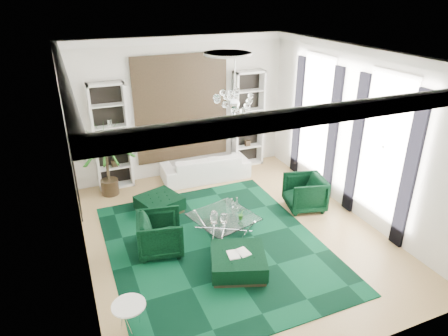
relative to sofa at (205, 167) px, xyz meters
name	(u,v)px	position (x,y,z in m)	size (l,w,h in m)	color
floor	(233,234)	(-0.43, -2.84, -0.36)	(6.00, 7.00, 0.02)	tan
ceiling	(235,54)	(-0.43, -2.84, 3.46)	(6.00, 7.00, 0.02)	white
wall_back	(181,108)	(-0.43, 0.67, 1.55)	(6.00, 0.02, 3.80)	silver
wall_front	(348,251)	(-0.43, -6.35, 1.55)	(6.00, 0.02, 3.80)	silver
wall_left	(74,178)	(-3.44, -2.84, 1.55)	(0.02, 7.00, 3.80)	silver
wall_right	(356,133)	(2.58, -2.84, 1.55)	(0.02, 7.00, 3.80)	silver
crown_molding	(234,60)	(-0.43, -2.84, 3.35)	(6.00, 7.00, 0.18)	white
ceiling_medallion	(228,54)	(-0.43, -2.54, 3.42)	(0.90, 0.90, 0.05)	white
tapestry	(182,108)	(-0.43, 0.62, 1.55)	(2.50, 0.06, 2.80)	black
shelving_left	(111,137)	(-2.38, 0.47, 1.05)	(0.90, 0.38, 2.80)	white
shelving_right	(248,119)	(1.52, 0.47, 1.05)	(0.90, 0.38, 2.80)	white
painting	(74,167)	(-3.40, -2.24, 1.50)	(0.04, 1.30, 1.60)	black
window_near	(384,147)	(2.56, -3.74, 1.55)	(0.03, 1.10, 2.90)	white
curtain_near_a	(410,173)	(2.53, -4.52, 1.30)	(0.07, 0.30, 3.25)	black
curtain_near_b	(356,146)	(2.53, -2.96, 1.30)	(0.07, 0.30, 3.25)	black
window_far	(316,115)	(2.56, -1.34, 1.55)	(0.03, 1.10, 2.90)	white
curtain_far_a	(333,134)	(2.53, -2.12, 1.30)	(0.07, 0.30, 3.25)	black
curtain_far_b	(298,117)	(2.53, -0.56, 1.30)	(0.07, 0.30, 3.25)	black
rug	(216,246)	(-0.95, -3.13, -0.34)	(4.20, 5.00, 0.02)	black
sofa	(205,167)	(0.00, 0.00, 0.00)	(2.39, 0.94, 0.70)	white
armchair_left	(160,234)	(-2.02, -2.85, 0.06)	(0.87, 0.89, 0.81)	black
armchair_right	(305,193)	(1.62, -2.48, 0.06)	(0.87, 0.89, 0.81)	black
coffee_table	(224,224)	(-0.60, -2.73, -0.14)	(1.20, 1.20, 0.41)	white
ottoman_side	(160,205)	(-1.65, -1.33, -0.15)	(0.90, 0.90, 0.40)	black
ottoman_front	(238,263)	(-0.85, -4.04, -0.15)	(1.00, 1.00, 0.40)	black
book	(238,253)	(-0.85, -4.04, 0.07)	(0.42, 0.28, 0.03)	white
side_table	(130,318)	(-2.98, -4.69, -0.10)	(0.52, 0.52, 0.50)	white
palm	(105,151)	(-2.60, 0.07, 0.85)	(1.50, 1.50, 2.40)	#206019
chandelier	(234,104)	(-0.36, -2.70, 2.50)	(0.80, 0.80, 0.72)	white
table_plant	(241,214)	(-0.30, -2.98, 0.18)	(0.13, 0.11, 0.24)	#206019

